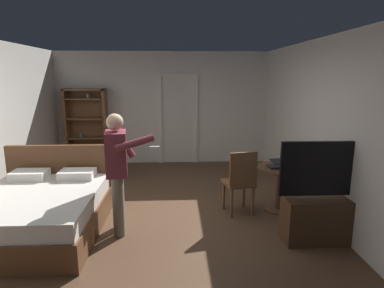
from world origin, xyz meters
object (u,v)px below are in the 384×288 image
(tv_flatscreen, at_px, (323,211))
(bottle_on_table, at_px, (291,161))
(laptop, at_px, (279,165))
(bed, at_px, (40,211))
(suitcase_dark, at_px, (102,167))
(bookshelf, at_px, (87,125))
(person_blue_shirt, at_px, (118,166))
(suitcase_small, at_px, (106,166))
(side_table, at_px, (279,181))
(wooden_chair, at_px, (240,180))

(tv_flatscreen, xyz_separation_m, bottle_on_table, (-0.12, 0.90, 0.41))
(laptop, bearing_deg, bottle_on_table, -12.75)
(bed, relative_size, suitcase_dark, 4.04)
(bookshelf, distance_m, laptop, 4.62)
(laptop, xyz_separation_m, bottle_on_table, (0.16, -0.04, 0.06))
(person_blue_shirt, distance_m, suitcase_dark, 2.61)
(bed, bearing_deg, suitcase_small, 81.86)
(tv_flatscreen, bearing_deg, laptop, 106.77)
(bookshelf, relative_size, person_blue_shirt, 1.11)
(suitcase_small, bearing_deg, side_table, -40.63)
(bookshelf, relative_size, suitcase_dark, 3.75)
(side_table, relative_size, bottle_on_table, 2.78)
(side_table, distance_m, bottle_on_table, 0.37)
(laptop, distance_m, person_blue_shirt, 2.39)
(side_table, distance_m, suitcase_dark, 3.60)
(side_table, relative_size, laptop, 1.94)
(tv_flatscreen, height_order, bottle_on_table, tv_flatscreen)
(laptop, height_order, person_blue_shirt, person_blue_shirt)
(side_table, height_order, person_blue_shirt, person_blue_shirt)
(tv_flatscreen, xyz_separation_m, suitcase_small, (-3.32, 2.89, -0.18))
(side_table, distance_m, laptop, 0.28)
(side_table, xyz_separation_m, person_blue_shirt, (-2.34, -0.61, 0.44))
(bookshelf, relative_size, side_table, 2.50)
(suitcase_dark, bearing_deg, wooden_chair, -40.10)
(side_table, height_order, laptop, laptop)
(laptop, bearing_deg, side_table, 60.41)
(side_table, bearing_deg, suitcase_dark, 150.12)
(laptop, height_order, suitcase_small, laptop)
(bed, relative_size, laptop, 5.20)
(suitcase_small, bearing_deg, tv_flatscreen, -49.68)
(laptop, relative_size, bottle_on_table, 1.44)
(laptop, distance_m, suitcase_dark, 3.63)
(bookshelf, xyz_separation_m, side_table, (3.64, -2.82, -0.48))
(tv_flatscreen, height_order, wooden_chair, tv_flatscreen)
(person_blue_shirt, bearing_deg, suitcase_small, 105.81)
(wooden_chair, xyz_separation_m, suitcase_dark, (-2.48, 1.91, -0.31))
(side_table, bearing_deg, bottle_on_table, -29.74)
(bottle_on_table, distance_m, person_blue_shirt, 2.54)
(laptop, bearing_deg, suitcase_dark, 149.34)
(bookshelf, xyz_separation_m, wooden_chair, (3.01, -2.94, -0.42))
(tv_flatscreen, relative_size, suitcase_dark, 2.74)
(bookshelf, xyz_separation_m, tv_flatscreen, (3.90, -3.80, -0.56))
(side_table, relative_size, suitcase_dark, 1.50)
(bed, xyz_separation_m, tv_flatscreen, (3.67, -0.41, 0.10))
(suitcase_dark, xyz_separation_m, suitcase_small, (0.05, 0.13, -0.01))
(bookshelf, height_order, suitcase_small, bookshelf)
(bookshelf, height_order, tv_flatscreen, bookshelf)
(side_table, xyz_separation_m, suitcase_small, (-3.06, 1.91, -0.26))
(side_table, distance_m, suitcase_small, 3.62)
(bottle_on_table, bearing_deg, suitcase_small, 148.06)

